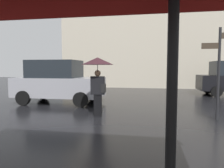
# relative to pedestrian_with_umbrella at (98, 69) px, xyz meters

# --- Properties ---
(pedestrian_with_umbrella) EXTENTS (1.06, 1.06, 1.97)m
(pedestrian_with_umbrella) POSITION_rel_pedestrian_with_umbrella_xyz_m (0.00, 0.00, 0.00)
(pedestrian_with_umbrella) COLOR black
(pedestrian_with_umbrella) RESTS_ON ground
(parked_car_left) EXTENTS (4.01, 1.92, 1.97)m
(parked_car_left) POSITION_rel_pedestrian_with_umbrella_xyz_m (-2.44, 2.27, -0.60)
(parked_car_left) COLOR gray
(parked_car_left) RESTS_ON ground
(street_signpost) EXTENTS (1.08, 0.08, 2.85)m
(street_signpost) POSITION_rel_pedestrian_with_umbrella_xyz_m (3.78, 0.19, 0.14)
(street_signpost) COLOR black
(street_signpost) RESTS_ON ground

